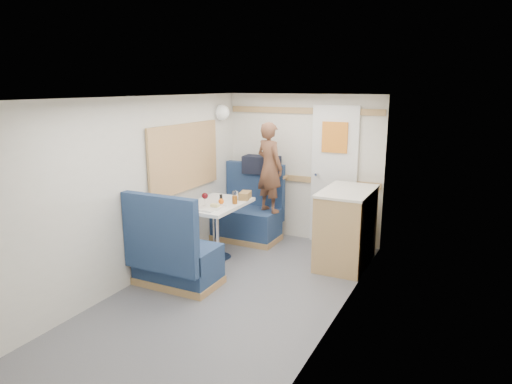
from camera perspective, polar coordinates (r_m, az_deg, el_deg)
The scene contains 26 objects.
floor at distance 4.67m, azimuth -4.40°, elevation -13.69°, with size 4.50×4.50×0.00m, color #515156.
ceiling at distance 4.17m, azimuth -4.89°, elevation 11.65°, with size 4.50×4.50×0.00m, color silver.
wall_back at distance 6.30m, azimuth 5.89°, elevation 3.00°, with size 2.20×0.02×2.00m, color silver.
wall_left at distance 4.95m, azimuth -15.64°, elevation -0.24°, with size 0.02×4.50×2.00m, color silver.
wall_right at distance 3.88m, azimuth 9.49°, elevation -3.59°, with size 0.02×4.50×2.00m, color silver.
oak_trim_low at distance 6.31m, azimuth 5.79°, elevation 1.63°, with size 2.15×0.02×0.08m, color #A87C4B.
oak_trim_high at distance 6.19m, azimuth 5.99°, elevation 10.09°, with size 2.15×0.02×0.08m, color #A87C4B.
side_window at distance 5.66m, azimuth -8.92°, elevation 4.31°, with size 0.04×1.30×0.72m, color #AAB398.
rear_door at distance 6.14m, azimuth 9.71°, elevation 2.34°, with size 0.62×0.12×1.86m.
dinette_table at distance 5.58m, azimuth -5.04°, elevation -2.92°, with size 0.62×0.92×0.72m.
bench_far at distance 6.37m, azimuth -0.97°, elevation -3.28°, with size 0.90×0.59×1.05m.
bench_near at distance 4.98m, azimuth -10.18°, elevation -8.31°, with size 0.90×0.59×1.05m.
ledge at distance 6.46m, azimuth 0.05°, elevation 2.23°, with size 0.90×0.14×0.04m, color #A87C4B.
dome_light at distance 6.30m, azimuth -4.29°, elevation 9.90°, with size 0.20×0.20×0.20m, color white.
galley_counter at distance 5.54m, azimuth 11.17°, elevation -4.31°, with size 0.57×0.92×0.92m.
person at distance 6.04m, azimuth 1.70°, elevation 3.08°, with size 0.44×0.29×1.20m, color brown.
duffel_bag at distance 6.40m, azimuth 0.73°, elevation 3.43°, with size 0.51×0.25×0.25m, color black.
tray at distance 5.29m, azimuth -5.79°, elevation -1.99°, with size 0.24×0.31×0.02m, color silver.
orange_fruit at distance 5.40m, azimuth -4.38°, elevation -1.17°, with size 0.07×0.07×0.07m, color orange.
cheese_block at distance 5.30m, azimuth -5.14°, elevation -1.67°, with size 0.10×0.06×0.03m, color #E0CA81.
wine_glass at distance 5.36m, azimuth -6.41°, elevation -0.56°, with size 0.08×0.08×0.17m.
tumbler_left at distance 5.30m, azimuth -8.61°, elevation -1.51°, with size 0.07×0.07×0.11m, color white.
tumbler_right at distance 5.66m, azimuth -2.59°, elevation -0.43°, with size 0.07×0.07×0.11m, color white.
beer_glass at distance 5.47m, azimuth -2.67°, elevation -0.98°, with size 0.06×0.06×0.10m, color brown.
pepper_grinder at distance 5.56m, azimuth -4.40°, elevation -0.80°, with size 0.04×0.04×0.10m, color black.
bread_loaf at distance 5.71m, azimuth -1.37°, elevation -0.42°, with size 0.12×0.22×0.09m, color olive.
Camera 1 is at (2.15, -3.57, 2.11)m, focal length 32.00 mm.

